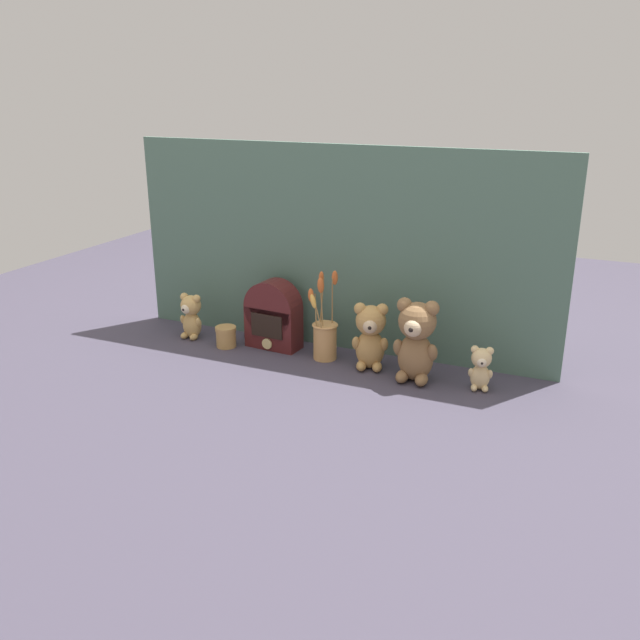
{
  "coord_description": "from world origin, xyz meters",
  "views": [
    {
      "loc": [
        0.92,
        -2.05,
        0.94
      ],
      "look_at": [
        0.0,
        0.02,
        0.15
      ],
      "focal_mm": 38.0,
      "sensor_mm": 36.0,
      "label": 1
    }
  ],
  "objects_px": {
    "flower_vase": "(325,335)",
    "decorative_tin_tall": "(226,337)",
    "teddy_bear_medium": "(370,335)",
    "teddy_bear_tiny": "(481,367)",
    "teddy_bear_small": "(191,315)",
    "teddy_bear_large": "(416,339)",
    "vintage_radio": "(273,316)"
  },
  "relations": [
    {
      "from": "flower_vase",
      "to": "decorative_tin_tall",
      "type": "bearing_deg",
      "value": -173.76
    },
    {
      "from": "teddy_bear_medium",
      "to": "teddy_bear_tiny",
      "type": "bearing_deg",
      "value": -3.09
    },
    {
      "from": "teddy_bear_small",
      "to": "teddy_bear_tiny",
      "type": "distance_m",
      "value": 1.13
    },
    {
      "from": "flower_vase",
      "to": "decorative_tin_tall",
      "type": "xyz_separation_m",
      "value": [
        -0.39,
        -0.04,
        -0.05
      ]
    },
    {
      "from": "teddy_bear_large",
      "to": "decorative_tin_tall",
      "type": "relative_size",
      "value": 3.59
    },
    {
      "from": "teddy_bear_large",
      "to": "teddy_bear_medium",
      "type": "xyz_separation_m",
      "value": [
        -0.17,
        0.04,
        -0.02
      ]
    },
    {
      "from": "teddy_bear_small",
      "to": "vintage_radio",
      "type": "height_order",
      "value": "vintage_radio"
    },
    {
      "from": "flower_vase",
      "to": "teddy_bear_medium",
      "type": "bearing_deg",
      "value": -4.85
    },
    {
      "from": "teddy_bear_medium",
      "to": "flower_vase",
      "type": "xyz_separation_m",
      "value": [
        -0.18,
        0.02,
        -0.03
      ]
    },
    {
      "from": "teddy_bear_tiny",
      "to": "vintage_radio",
      "type": "relative_size",
      "value": 0.57
    },
    {
      "from": "teddy_bear_large",
      "to": "teddy_bear_small",
      "type": "xyz_separation_m",
      "value": [
        -0.91,
        0.04,
        -0.05
      ]
    },
    {
      "from": "teddy_bear_medium",
      "to": "teddy_bear_tiny",
      "type": "relative_size",
      "value": 1.6
    },
    {
      "from": "vintage_radio",
      "to": "decorative_tin_tall",
      "type": "distance_m",
      "value": 0.2
    },
    {
      "from": "teddy_bear_tiny",
      "to": "vintage_radio",
      "type": "distance_m",
      "value": 0.79
    },
    {
      "from": "teddy_bear_tiny",
      "to": "flower_vase",
      "type": "relative_size",
      "value": 0.45
    },
    {
      "from": "teddy_bear_large",
      "to": "decorative_tin_tall",
      "type": "xyz_separation_m",
      "value": [
        -0.74,
        0.01,
        -0.11
      ]
    },
    {
      "from": "teddy_bear_large",
      "to": "teddy_bear_tiny",
      "type": "relative_size",
      "value": 1.92
    },
    {
      "from": "teddy_bear_large",
      "to": "teddy_bear_medium",
      "type": "bearing_deg",
      "value": 167.76
    },
    {
      "from": "teddy_bear_medium",
      "to": "decorative_tin_tall",
      "type": "bearing_deg",
      "value": -177.25
    },
    {
      "from": "decorative_tin_tall",
      "to": "teddy_bear_medium",
      "type": "bearing_deg",
      "value": 2.75
    },
    {
      "from": "teddy_bear_small",
      "to": "vintage_radio",
      "type": "bearing_deg",
      "value": 7.37
    },
    {
      "from": "teddy_bear_tiny",
      "to": "decorative_tin_tall",
      "type": "height_order",
      "value": "teddy_bear_tiny"
    },
    {
      "from": "teddy_bear_large",
      "to": "teddy_bear_small",
      "type": "relative_size",
      "value": 1.58
    },
    {
      "from": "teddy_bear_medium",
      "to": "teddy_bear_small",
      "type": "xyz_separation_m",
      "value": [
        -0.74,
        -0.0,
        -0.03
      ]
    },
    {
      "from": "teddy_bear_large",
      "to": "teddy_bear_medium",
      "type": "height_order",
      "value": "teddy_bear_large"
    },
    {
      "from": "teddy_bear_medium",
      "to": "teddy_bear_large",
      "type": "bearing_deg",
      "value": -12.24
    },
    {
      "from": "teddy_bear_medium",
      "to": "vintage_radio",
      "type": "bearing_deg",
      "value": 173.78
    },
    {
      "from": "teddy_bear_small",
      "to": "teddy_bear_tiny",
      "type": "xyz_separation_m",
      "value": [
        1.13,
        -0.02,
        -0.02
      ]
    },
    {
      "from": "decorative_tin_tall",
      "to": "flower_vase",
      "type": "bearing_deg",
      "value": 6.24
    },
    {
      "from": "vintage_radio",
      "to": "decorative_tin_tall",
      "type": "height_order",
      "value": "vintage_radio"
    },
    {
      "from": "teddy_bear_tiny",
      "to": "decorative_tin_tall",
      "type": "bearing_deg",
      "value": -179.62
    },
    {
      "from": "flower_vase",
      "to": "decorative_tin_tall",
      "type": "distance_m",
      "value": 0.39
    }
  ]
}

